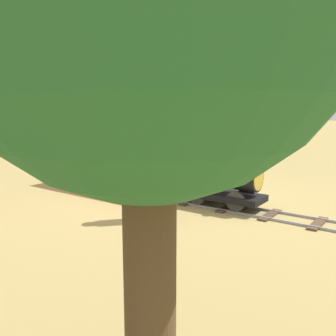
{
  "coord_description": "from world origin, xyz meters",
  "views": [
    {
      "loc": [
        5.51,
        3.76,
        1.76
      ],
      "look_at": [
        0.0,
        -0.2,
        0.55
      ],
      "focal_mm": 40.83,
      "sensor_mm": 36.0,
      "label": 1
    }
  ],
  "objects_px": {
    "oak_tree_near": "(160,75)",
    "conductor_person": "(166,156)",
    "park_bench": "(221,156)",
    "locomotive": "(218,178)",
    "passenger_car": "(123,169)"
  },
  "relations": [
    {
      "from": "oak_tree_near",
      "to": "conductor_person",
      "type": "bearing_deg",
      "value": 37.59
    },
    {
      "from": "park_bench",
      "to": "oak_tree_near",
      "type": "xyz_separation_m",
      "value": [
        -1.51,
        -3.0,
        2.13
      ]
    },
    {
      "from": "locomotive",
      "to": "passenger_car",
      "type": "relative_size",
      "value": 0.54
    },
    {
      "from": "passenger_car",
      "to": "park_bench",
      "type": "relative_size",
      "value": 2.0
    },
    {
      "from": "passenger_car",
      "to": "conductor_person",
      "type": "relative_size",
      "value": 1.67
    },
    {
      "from": "passenger_car",
      "to": "conductor_person",
      "type": "distance_m",
      "value": 2.16
    },
    {
      "from": "passenger_car",
      "to": "locomotive",
      "type": "bearing_deg",
      "value": 90.0
    },
    {
      "from": "conductor_person",
      "to": "oak_tree_near",
      "type": "relative_size",
      "value": 0.45
    },
    {
      "from": "locomotive",
      "to": "park_bench",
      "type": "height_order",
      "value": "locomotive"
    },
    {
      "from": "conductor_person",
      "to": "oak_tree_near",
      "type": "distance_m",
      "value": 6.91
    },
    {
      "from": "conductor_person",
      "to": "park_bench",
      "type": "height_order",
      "value": "conductor_person"
    },
    {
      "from": "park_bench",
      "to": "locomotive",
      "type": "bearing_deg",
      "value": 26.96
    },
    {
      "from": "passenger_car",
      "to": "park_bench",
      "type": "height_order",
      "value": "passenger_car"
    },
    {
      "from": "locomotive",
      "to": "conductor_person",
      "type": "bearing_deg",
      "value": -16.33
    },
    {
      "from": "park_bench",
      "to": "oak_tree_near",
      "type": "bearing_deg",
      "value": -116.68
    }
  ]
}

